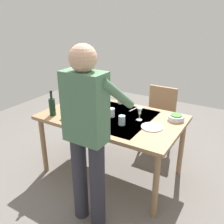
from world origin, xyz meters
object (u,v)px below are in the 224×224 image
at_px(chair_near, 159,115).
at_px(wine_glass_left, 91,97).
at_px(wine_glass_right, 140,111).
at_px(water_cup_far_left, 112,112).
at_px(person_server, 87,131).
at_px(dinner_plate_far, 152,127).
at_px(dinner_plate_near, 102,109).
at_px(water_cup_near_left, 122,120).
at_px(serving_bowl_pasta, 89,116).
at_px(wine_bottle, 52,106).
at_px(side_bowl_salad, 176,117).
at_px(water_cup_near_right, 120,100).
at_px(dining_table, 112,122).

distance_m(chair_near, wine_glass_left, 1.03).
height_order(wine_glass_right, water_cup_far_left, wine_glass_right).
height_order(person_server, dinner_plate_far, person_server).
distance_m(wine_glass_right, water_cup_far_left, 0.33).
relative_size(wine_glass_right, dinner_plate_near, 0.66).
bearing_deg(dinner_plate_near, water_cup_near_left, 148.31).
bearing_deg(person_server, serving_bowl_pasta, -54.39).
relative_size(wine_bottle, dinner_plate_far, 1.29).
relative_size(serving_bowl_pasta, dinner_plate_near, 1.30).
bearing_deg(side_bowl_salad, water_cup_near_right, -10.28).
bearing_deg(water_cup_near_right, dinner_plate_near, 73.95).
distance_m(chair_near, dinner_plate_near, 0.93).
relative_size(chair_near, dinner_plate_far, 3.96).
bearing_deg(wine_bottle, water_cup_near_right, -123.19).
bearing_deg(wine_glass_right, water_cup_near_left, 61.67).
xyz_separation_m(chair_near, wine_glass_right, (-0.05, 0.81, 0.35)).
bearing_deg(dinner_plate_far, wine_glass_right, -27.83).
relative_size(water_cup_near_right, serving_bowl_pasta, 0.36).
bearing_deg(serving_bowl_pasta, wine_glass_right, -154.36).
bearing_deg(wine_bottle, dining_table, -151.21).
bearing_deg(wine_bottle, chair_near, -126.00).
bearing_deg(wine_glass_left, serving_bowl_pasta, 121.88).
relative_size(chair_near, person_server, 0.54).
height_order(dining_table, water_cup_near_left, water_cup_near_left).
bearing_deg(chair_near, water_cup_far_left, 73.54).
height_order(person_server, side_bowl_salad, person_server).
bearing_deg(dining_table, water_cup_near_left, 145.02).
xyz_separation_m(person_server, water_cup_near_right, (0.33, -1.16, -0.13)).
relative_size(wine_glass_right, water_cup_near_right, 1.40).
bearing_deg(water_cup_far_left, dining_table, -70.16).
height_order(wine_bottle, water_cup_near_right, wine_bottle).
relative_size(dining_table, chair_near, 1.77).
xyz_separation_m(wine_glass_left, dinner_plate_far, (-0.95, 0.24, -0.10)).
bearing_deg(water_cup_near_left, water_cup_far_left, -32.77).
height_order(wine_bottle, dinner_plate_near, wine_bottle).
bearing_deg(dining_table, dinner_plate_near, -28.06).
bearing_deg(side_bowl_salad, person_server, 65.34).
relative_size(chair_near, serving_bowl_pasta, 3.03).
bearing_deg(wine_glass_right, wine_glass_left, -10.10).
height_order(water_cup_near_right, water_cup_far_left, water_cup_near_right).
bearing_deg(wine_bottle, dinner_plate_far, -165.61).
xyz_separation_m(wine_glass_right, serving_bowl_pasta, (0.52, 0.25, -0.07)).
distance_m(wine_bottle, wine_glass_left, 0.55).
bearing_deg(chair_near, side_bowl_salad, 124.04).
bearing_deg(dinner_plate_near, dining_table, 151.94).
bearing_deg(wine_glass_right, dining_table, 10.09).
distance_m(wine_bottle, water_cup_far_left, 0.69).
xyz_separation_m(water_cup_near_right, dinner_plate_near, (0.09, 0.30, -0.05)).
bearing_deg(water_cup_near_left, serving_bowl_pasta, 6.00).
xyz_separation_m(water_cup_near_left, water_cup_far_left, (0.21, -0.13, -0.00)).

